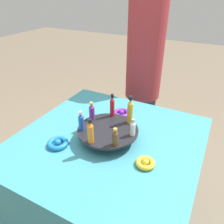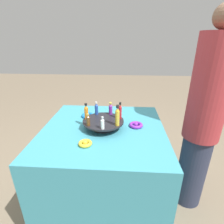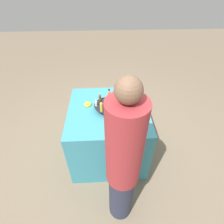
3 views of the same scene
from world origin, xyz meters
The scene contains 14 objects.
ground_plane centered at (0.00, 0.00, 0.00)m, with size 12.00×12.00×0.00m, color #756651.
party_table centered at (0.00, 0.00, 0.39)m, with size 0.91×0.91×0.78m.
display_stand centered at (0.00, 0.00, 0.82)m, with size 0.31×0.31×0.06m.
bottle_orange centered at (-0.02, -0.13, 0.90)m, with size 0.03×0.03×0.12m.
bottle_brown centered at (0.09, -0.09, 0.88)m, with size 0.03×0.03×0.09m.
bottle_clear centered at (0.13, 0.01, 0.88)m, with size 0.02×0.02×0.09m.
bottle_gold centered at (0.07, 0.11, 0.91)m, with size 0.03×0.03×0.15m.
bottle_red centered at (-0.04, 0.12, 0.90)m, with size 0.02×0.02×0.13m.
bottle_purple centered at (-0.12, 0.05, 0.88)m, with size 0.03×0.03×0.10m.
bottle_blue centered at (-0.11, -0.07, 0.89)m, with size 0.03×0.03×0.10m.
ribbon_bow_gold centered at (0.23, -0.09, 0.79)m, with size 0.09×0.09×0.03m.
ribbon_bow_purple centered at (-0.04, 0.25, 0.79)m, with size 0.10×0.10×0.03m.
ribbon_bow_blue centered at (-0.19, -0.16, 0.79)m, with size 0.10×0.10×0.03m.
person_figure centered at (-0.09, 0.76, 0.81)m, with size 0.27×0.27×1.61m.
Camera 3 is at (0.03, 1.54, 2.03)m, focal length 28.00 mm.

